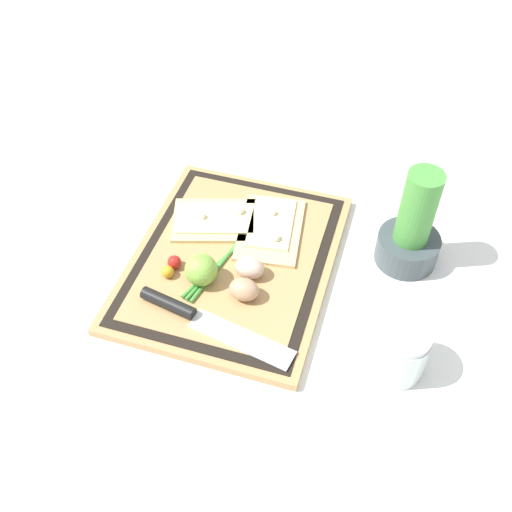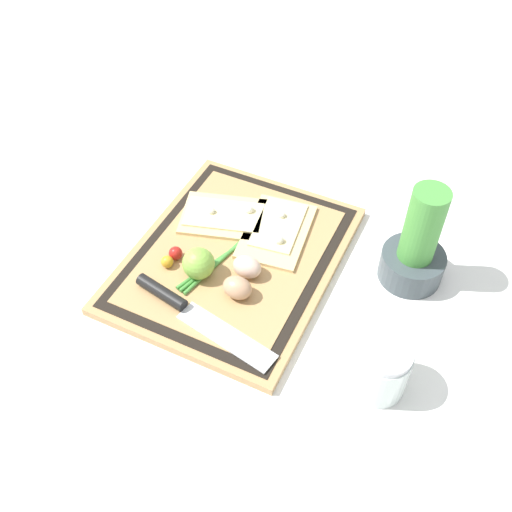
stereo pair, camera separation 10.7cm
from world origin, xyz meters
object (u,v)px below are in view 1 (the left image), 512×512
Objects in this scene: egg_brown at (244,289)px; sauce_jar at (399,353)px; pizza_slice_far at (271,228)px; lime at (201,270)px; egg_pink at (250,268)px; herb_pot at (411,232)px; cherry_tomato_red at (174,262)px; pizza_slice_near at (221,220)px; cherry_tomato_yellow at (168,272)px; knife at (190,314)px.

egg_brown is 0.54× the size of sauce_jar.
egg_brown is (0.17, 0.00, 0.01)m from pizza_slice_far.
sauce_jar reaches higher than lime.
egg_pink is 0.29m from herb_pot.
egg_brown is 2.09× the size of cherry_tomato_red.
sauce_jar reaches higher than egg_pink.
herb_pot is at bearing 94.36° from pizza_slice_near.
lime reaches higher than egg_brown.
cherry_tomato_yellow is at bearing -82.82° from lime.
lime is at bearing -100.28° from sauce_jar.
pizza_slice_far is 0.18m from lime.
lime reaches higher than knife.
pizza_slice_far is 0.25m from knife.
cherry_tomato_red is 0.42m from sauce_jar.
egg_brown reaches higher than cherry_tomato_red.
lime is at bearing -64.39° from egg_pink.
knife is at bearing -16.95° from pizza_slice_far.
herb_pot is at bearing -175.97° from sauce_jar.
knife is 0.12m from cherry_tomato_red.
pizza_slice_near is 3.74× the size of lime.
egg_brown is at bearing -53.28° from herb_pot.
pizza_slice_far is 8.36× the size of cherry_tomato_yellow.
sauce_jar is (0.22, 0.27, 0.02)m from pizza_slice_far.
lime is 0.28× the size of herb_pot.
cherry_tomato_yellow is at bearing -72.16° from egg_pink.
pizza_slice_near is at bearing -148.53° from egg_brown.
pizza_slice_near is 0.16m from cherry_tomato_yellow.
herb_pot reaches higher than pizza_slice_near.
knife is at bearing 35.10° from cherry_tomato_red.
egg_brown is at bearing 6.68° from egg_pink.
knife is 0.10m from cherry_tomato_yellow.
egg_brown reaches higher than pizza_slice_near.
pizza_slice_far is 0.93× the size of herb_pot.
herb_pot is (-0.25, 0.32, 0.04)m from knife.
lime is (-0.01, -0.08, 0.01)m from egg_brown.
pizza_slice_far is 7.52× the size of cherry_tomato_red.
pizza_slice_far is 0.67× the size of knife.
sauce_jar reaches higher than pizza_slice_near.
egg_brown reaches higher than knife.
egg_brown is at bearing 132.49° from knife.
lime is 0.36m from sauce_jar.
cherry_tomato_red is (-0.09, -0.07, 0.00)m from knife.
egg_brown reaches higher than pizza_slice_far.
pizza_slice_near is 2.22× the size of sauce_jar.
egg_brown is 1.00× the size of egg_pink.
pizza_slice_near is 0.15m from egg_pink.
egg_brown and egg_pink have the same top height.
herb_pot reaches higher than egg_pink.
egg_pink is at bearing 149.99° from knife.
knife is at bearing 44.44° from cherry_tomato_yellow.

